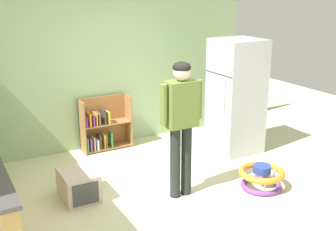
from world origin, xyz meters
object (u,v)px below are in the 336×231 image
(bookshelf, at_px, (103,127))
(standing_person, at_px, (181,117))
(pet_carrier, at_px, (79,185))
(refrigerator, at_px, (236,97))
(baby_walker, at_px, (261,177))

(bookshelf, distance_m, standing_person, 2.10)
(bookshelf, xyz_separation_m, pet_carrier, (-0.87, -1.43, -0.18))
(refrigerator, distance_m, baby_walker, 1.53)
(bookshelf, bearing_deg, refrigerator, -30.78)
(bookshelf, distance_m, baby_walker, 2.67)
(refrigerator, relative_size, bookshelf, 2.09)
(refrigerator, height_order, standing_person, refrigerator)
(pet_carrier, bearing_deg, refrigerator, 7.44)
(standing_person, xyz_separation_m, pet_carrier, (-1.15, 0.54, -0.85))
(standing_person, distance_m, pet_carrier, 1.53)
(bookshelf, xyz_separation_m, standing_person, (0.28, -1.97, 0.67))
(bookshelf, xyz_separation_m, baby_walker, (1.30, -2.32, -0.20))
(bookshelf, relative_size, baby_walker, 1.41)
(bookshelf, height_order, pet_carrier, bookshelf)
(bookshelf, bearing_deg, baby_walker, -60.83)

